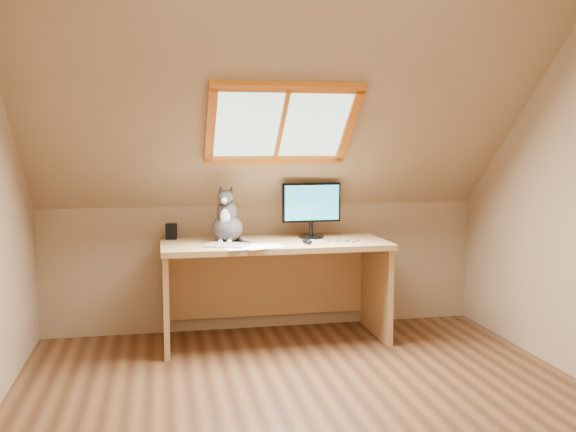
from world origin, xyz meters
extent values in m
plane|color=brown|center=(0.00, 0.00, 0.00)|extent=(3.50, 3.50, 0.00)
cube|color=#A18661|center=(0.00, -1.75, 1.20)|extent=(3.50, 0.02, 2.40)
cube|color=#A18661|center=(0.00, 1.75, 0.50)|extent=(3.50, 0.02, 1.00)
cube|color=#A18661|center=(0.00, 0.97, 1.70)|extent=(3.50, 1.56, 1.41)
cube|color=#B2E0CC|center=(0.00, 1.05, 1.63)|extent=(0.90, 0.53, 0.48)
cube|color=orange|center=(0.00, 1.05, 1.63)|extent=(1.02, 0.64, 0.59)
cube|color=tan|center=(0.01, 1.38, 0.74)|extent=(1.68, 0.73, 0.04)
cube|color=tan|center=(-0.80, 1.38, 0.36)|extent=(0.04, 0.66, 0.72)
cube|color=tan|center=(0.82, 1.38, 0.36)|extent=(0.04, 0.66, 0.72)
cube|color=tan|center=(0.01, 1.72, 0.36)|extent=(1.58, 0.03, 0.51)
cylinder|color=black|center=(0.32, 1.49, 0.77)|extent=(0.20, 0.20, 0.02)
cylinder|color=black|center=(0.32, 1.49, 0.84)|extent=(0.03, 0.03, 0.11)
cube|color=black|center=(0.32, 1.49, 1.04)|extent=(0.46, 0.06, 0.30)
cube|color=blue|center=(0.32, 1.46, 1.04)|extent=(0.43, 0.03, 0.27)
ellipsoid|color=#47413F|center=(-0.34, 1.42, 0.86)|extent=(0.30, 0.33, 0.20)
ellipsoid|color=#47413F|center=(-0.34, 1.41, 0.98)|extent=(0.19, 0.19, 0.21)
ellipsoid|color=silver|center=(-0.36, 1.34, 0.96)|extent=(0.08, 0.06, 0.12)
ellipsoid|color=#47413F|center=(-0.35, 1.36, 1.10)|extent=(0.15, 0.14, 0.11)
sphere|color=silver|center=(-0.37, 1.31, 1.08)|extent=(0.04, 0.04, 0.04)
cone|color=#47413F|center=(-0.38, 1.39, 1.16)|extent=(0.07, 0.07, 0.07)
cone|color=#47413F|center=(-0.31, 1.37, 1.16)|extent=(0.07, 0.06, 0.07)
cube|color=black|center=(-0.74, 1.63, 0.82)|extent=(0.09, 0.09, 0.12)
cube|color=#B2B2B7|center=(-0.36, 1.22, 0.77)|extent=(0.35, 0.31, 0.01)
ellipsoid|color=black|center=(0.22, 1.19, 0.78)|extent=(0.09, 0.12, 0.03)
cube|color=white|center=(-0.18, 1.12, 0.77)|extent=(0.33, 0.27, 0.00)
cube|color=white|center=(-0.18, 1.12, 0.77)|extent=(0.32, 0.24, 0.00)
cube|color=white|center=(-0.18, 1.12, 0.77)|extent=(0.35, 0.30, 0.00)
camera|label=1|loc=(-0.83, -3.29, 1.49)|focal=40.00mm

